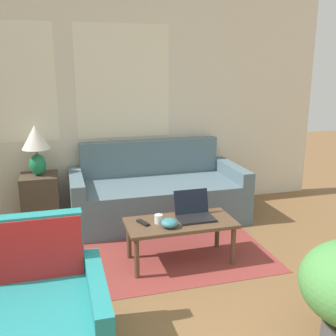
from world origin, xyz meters
name	(u,v)px	position (x,y,z in m)	size (l,w,h in m)	color
wall_back	(74,104)	(0.00, 3.52, 1.31)	(6.23, 0.06, 2.60)	silver
rug	(165,238)	(0.80, 2.48, 0.00)	(1.75, 1.96, 0.01)	brown
couch	(157,195)	(0.86, 3.06, 0.27)	(1.96, 0.89, 0.87)	slate
armchair	(33,324)	(-0.41, 0.99, 0.26)	(0.86, 0.79, 0.84)	teal
side_table	(41,200)	(-0.43, 3.22, 0.29)	(0.40, 0.40, 0.57)	#4C3D2D
table_lamp	(36,144)	(-0.43, 3.22, 0.92)	(0.30, 0.30, 0.55)	#1E8451
coffee_table	(180,226)	(0.80, 1.96, 0.34)	(0.97, 0.47, 0.39)	brown
laptop	(194,212)	(0.95, 2.01, 0.44)	(0.32, 0.28, 0.24)	black
cup_navy	(159,219)	(0.60, 1.97, 0.43)	(0.07, 0.07, 0.08)	white
snack_bowl	(169,223)	(0.67, 1.86, 0.43)	(0.15, 0.15, 0.08)	teal
tv_remote	(143,223)	(0.47, 1.99, 0.40)	(0.10, 0.16, 0.02)	black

